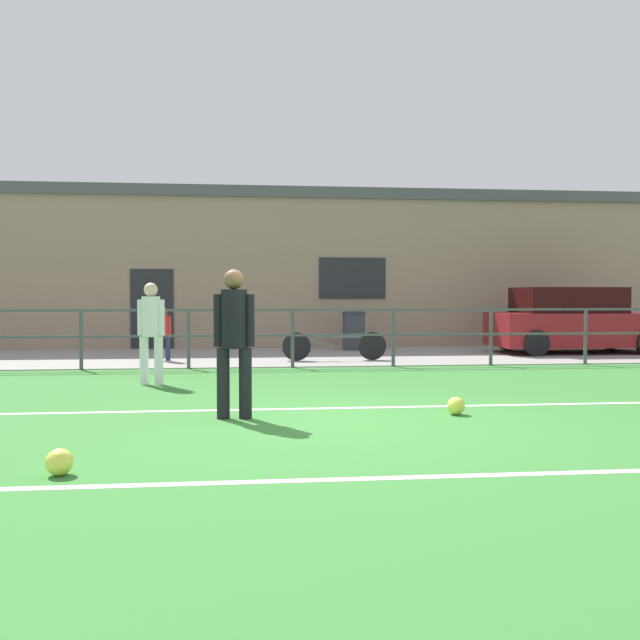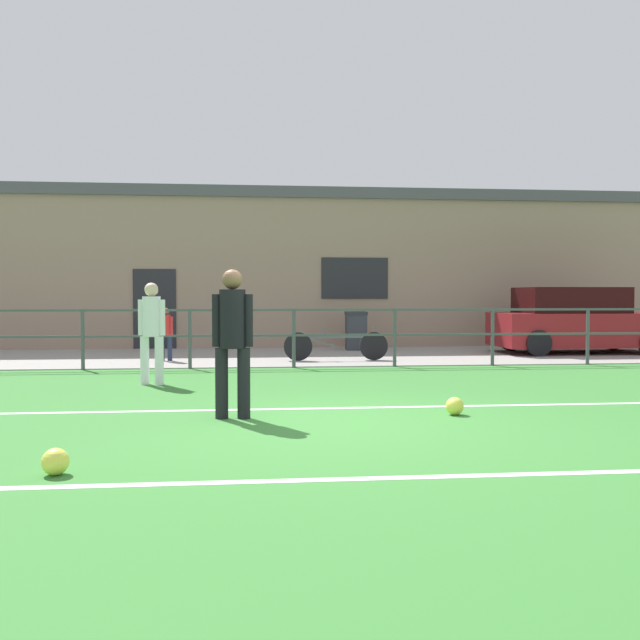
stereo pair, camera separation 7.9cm
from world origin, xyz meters
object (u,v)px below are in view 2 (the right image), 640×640
(player_striker, at_px, (152,327))
(soccer_ball_spare, at_px, (55,462))
(spectator_child, at_px, (166,331))
(parked_car_red, at_px, (576,322))
(trash_bin_0, at_px, (356,331))
(bicycle_parked_1, at_px, (336,346))
(soccer_ball_match, at_px, (455,406))
(player_goalkeeper, at_px, (233,334))

(player_striker, bearing_deg, soccer_ball_spare, 103.41)
(spectator_child, bearing_deg, parked_car_red, -162.76)
(soccer_ball_spare, xyz_separation_m, trash_bin_0, (4.22, 11.91, 0.41))
(bicycle_parked_1, bearing_deg, player_striker, -133.72)
(spectator_child, bearing_deg, soccer_ball_spare, 102.27)
(bicycle_parked_1, bearing_deg, soccer_ball_spare, -110.20)
(soccer_ball_match, relative_size, spectator_child, 0.19)
(soccer_ball_match, xyz_separation_m, trash_bin_0, (0.30, 9.56, 0.41))
(player_striker, distance_m, soccer_ball_match, 5.15)
(player_striker, distance_m, spectator_child, 3.85)
(bicycle_parked_1, distance_m, trash_bin_0, 2.94)
(soccer_ball_match, xyz_separation_m, parked_car_red, (5.48, 8.17, 0.67))
(soccer_ball_match, height_order, soccer_ball_spare, soccer_ball_spare)
(soccer_ball_match, relative_size, trash_bin_0, 0.22)
(soccer_ball_match, bearing_deg, bicycle_parked_1, 94.81)
(soccer_ball_match, height_order, spectator_child, spectator_child)
(player_goalkeeper, distance_m, soccer_ball_spare, 2.86)
(player_goalkeeper, distance_m, spectator_child, 7.22)
(soccer_ball_match, height_order, trash_bin_0, trash_bin_0)
(soccer_ball_match, xyz_separation_m, spectator_child, (-4.17, 7.06, 0.56))
(player_striker, height_order, parked_car_red, player_striker)
(player_striker, bearing_deg, soccer_ball_match, 153.88)
(spectator_child, bearing_deg, bicycle_parked_1, -174.26)
(bicycle_parked_1, height_order, trash_bin_0, trash_bin_0)
(soccer_ball_spare, bearing_deg, player_striker, 90.22)
(spectator_child, relative_size, bicycle_parked_1, 0.50)
(player_goalkeeper, distance_m, parked_car_red, 11.46)
(player_striker, bearing_deg, bicycle_parked_1, -120.53)
(spectator_child, xyz_separation_m, trash_bin_0, (4.47, 2.49, -0.15))
(soccer_ball_spare, bearing_deg, player_goalkeeper, 60.96)
(player_striker, distance_m, trash_bin_0, 7.63)
(spectator_child, bearing_deg, player_striker, 104.21)
(player_striker, bearing_deg, trash_bin_0, -110.62)
(soccer_ball_match, height_order, parked_car_red, parked_car_red)
(soccer_ball_match, xyz_separation_m, bicycle_parked_1, (-0.57, 6.75, 0.23))
(soccer_ball_match, bearing_deg, trash_bin_0, 88.19)
(soccer_ball_match, bearing_deg, parked_car_red, 56.16)
(soccer_ball_spare, relative_size, parked_car_red, 0.05)
(soccer_ball_spare, height_order, parked_car_red, parked_car_red)
(player_striker, distance_m, soccer_ball_spare, 5.64)
(player_striker, height_order, bicycle_parked_1, player_striker)
(trash_bin_0, bearing_deg, player_goalkeeper, -106.90)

